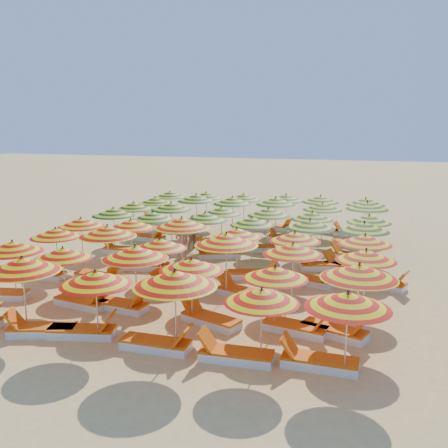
# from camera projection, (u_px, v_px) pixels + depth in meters

# --- Properties ---
(ground) EXTENTS (120.00, 120.00, 0.00)m
(ground) POSITION_uv_depth(u_px,v_px,m) (220.00, 267.00, 19.03)
(ground) COLOR #F0BC6A
(ground) RESTS_ON ground
(umbrella_1) EXTENTS (2.32, 2.32, 2.07)m
(umbrella_1) POSITION_uv_depth(u_px,v_px,m) (22.00, 265.00, 12.84)
(umbrella_1) COLOR silver
(umbrella_1) RESTS_ON ground
(umbrella_2) EXTENTS (1.85, 1.85, 1.88)m
(umbrella_2) POSITION_uv_depth(u_px,v_px,m) (95.00, 278.00, 12.27)
(umbrella_2) COLOR silver
(umbrella_2) RESTS_ON ground
(umbrella_3) EXTENTS (2.31, 2.31, 2.11)m
(umbrella_3) POSITION_uv_depth(u_px,v_px,m) (175.00, 279.00, 11.57)
(umbrella_3) COLOR silver
(umbrella_3) RESTS_ON ground
(umbrella_4) EXTENTS (1.89, 1.89, 1.82)m
(umbrella_4) POSITION_uv_depth(u_px,v_px,m) (262.00, 296.00, 11.15)
(umbrella_4) COLOR silver
(umbrella_4) RESTS_ON ground
(umbrella_5) EXTENTS (2.32, 2.32, 1.96)m
(umbrella_5) POSITION_uv_depth(u_px,v_px,m) (348.00, 300.00, 10.53)
(umbrella_5) COLOR silver
(umbrella_5) RESTS_ON ground
(umbrella_6) EXTENTS (1.86, 1.86, 1.92)m
(umbrella_6) POSITION_uv_depth(u_px,v_px,m) (12.00, 247.00, 15.24)
(umbrella_6) COLOR silver
(umbrella_6) RESTS_ON ground
(umbrella_7) EXTENTS (1.98, 1.98, 1.83)m
(umbrella_7) POSITION_uv_depth(u_px,v_px,m) (63.00, 253.00, 14.83)
(umbrella_7) COLOR silver
(umbrella_7) RESTS_ON ground
(umbrella_8) EXTENTS (1.94, 1.94, 2.02)m
(umbrella_8) POSITION_uv_depth(u_px,v_px,m) (135.00, 252.00, 14.23)
(umbrella_8) COLOR silver
(umbrella_8) RESTS_ON ground
(umbrella_9) EXTENTS (2.29, 2.29, 1.88)m
(umbrella_9) POSITION_uv_depth(u_px,v_px,m) (192.00, 265.00, 13.46)
(umbrella_9) COLOR silver
(umbrella_9) RESTS_ON ground
(umbrella_10) EXTENTS (1.91, 1.91, 1.82)m
(umbrella_10) POSITION_uv_depth(u_px,v_px,m) (275.00, 273.00, 12.92)
(umbrella_10) COLOR silver
(umbrella_10) RESTS_ON ground
(umbrella_11) EXTENTS (2.52, 2.52, 2.05)m
(umbrella_11) POSITION_uv_depth(u_px,v_px,m) (359.00, 271.00, 12.32)
(umbrella_11) COLOR silver
(umbrella_11) RESTS_ON ground
(umbrella_12) EXTENTS (2.21, 2.21, 1.87)m
(umbrella_12) POSITION_uv_depth(u_px,v_px,m) (56.00, 233.00, 17.42)
(umbrella_12) COLOR silver
(umbrella_12) RESTS_ON ground
(umbrella_13) EXTENTS (2.46, 2.46, 2.09)m
(umbrella_13) POSITION_uv_depth(u_px,v_px,m) (107.00, 231.00, 16.79)
(umbrella_13) COLOR silver
(umbrella_13) RESTS_ON ground
(umbrella_14) EXTENTS (2.01, 2.01, 1.84)m
(umbrella_14) POSITION_uv_depth(u_px,v_px,m) (160.00, 244.00, 15.97)
(umbrella_14) COLOR silver
(umbrella_14) RESTS_ON ground
(umbrella_15) EXTENTS (2.37, 2.37, 2.12)m
(umbrella_15) POSITION_uv_depth(u_px,v_px,m) (226.00, 239.00, 15.48)
(umbrella_15) COLOR silver
(umbrella_15) RESTS_ON ground
(umbrella_16) EXTENTS (2.28, 2.28, 1.94)m
(umbrella_16) POSITION_uv_depth(u_px,v_px,m) (293.00, 249.00, 14.94)
(umbrella_16) COLOR silver
(umbrella_16) RESTS_ON ground
(umbrella_17) EXTENTS (2.26, 2.26, 1.87)m
(umbrella_17) POSITION_uv_depth(u_px,v_px,m) (366.00, 255.00, 14.44)
(umbrella_17) COLOR silver
(umbrella_17) RESTS_ON ground
(umbrella_18) EXTENTS (2.30, 2.30, 1.92)m
(umbrella_18) POSITION_uv_depth(u_px,v_px,m) (81.00, 222.00, 19.05)
(umbrella_18) COLOR silver
(umbrella_18) RESTS_ON ground
(umbrella_19) EXTENTS (2.15, 2.15, 1.96)m
(umbrella_19) POSITION_uv_depth(u_px,v_px,m) (131.00, 224.00, 18.54)
(umbrella_19) COLOR silver
(umbrella_19) RESTS_ON ground
(umbrella_20) EXTENTS (2.08, 2.08, 2.12)m
(umbrella_20) POSITION_uv_depth(u_px,v_px,m) (182.00, 223.00, 18.03)
(umbrella_20) COLOR silver
(umbrella_20) RESTS_ON ground
(umbrella_21) EXTENTS (2.08, 2.08, 1.84)m
(umbrella_21) POSITION_uv_depth(u_px,v_px,m) (237.00, 233.00, 17.57)
(umbrella_21) COLOR silver
(umbrella_21) RESTS_ON ground
(umbrella_22) EXTENTS (1.94, 1.94, 1.86)m
(umbrella_22) POSITION_uv_depth(u_px,v_px,m) (295.00, 237.00, 16.87)
(umbrella_22) COLOR silver
(umbrella_22) RESTS_ON ground
(umbrella_23) EXTENTS (2.04, 2.04, 1.87)m
(umbrella_23) POSITION_uv_depth(u_px,v_px,m) (365.00, 239.00, 16.40)
(umbrella_23) COLOR silver
(umbrella_23) RESTS_ON ground
(umbrella_24) EXTENTS (1.87, 1.87, 1.94)m
(umbrella_24) POSITION_uv_depth(u_px,v_px,m) (113.00, 212.00, 21.20)
(umbrella_24) COLOR silver
(umbrella_24) RESTS_ON ground
(umbrella_25) EXTENTS (2.29, 2.29, 1.87)m
(umbrella_25) POSITION_uv_depth(u_px,v_px,m) (153.00, 216.00, 20.67)
(umbrella_25) COLOR silver
(umbrella_25) RESTS_ON ground
(umbrella_26) EXTENTS (2.38, 2.38, 1.95)m
(umbrella_26) POSITION_uv_depth(u_px,v_px,m) (205.00, 217.00, 20.09)
(umbrella_26) COLOR silver
(umbrella_26) RESTS_ON ground
(umbrella_27) EXTENTS (2.26, 2.26, 1.86)m
(umbrella_27) POSITION_uv_depth(u_px,v_px,m) (252.00, 221.00, 19.57)
(umbrella_27) COLOR silver
(umbrella_27) RESTS_ON ground
(umbrella_28) EXTENTS (1.90, 1.90, 1.96)m
(umbrella_28) POSITION_uv_depth(u_px,v_px,m) (310.00, 224.00, 18.55)
(umbrella_28) COLOR silver
(umbrella_28) RESTS_ON ground
(umbrella_29) EXTENTS (1.94, 1.94, 1.96)m
(umbrella_29) POSITION_uv_depth(u_px,v_px,m) (364.00, 227.00, 18.08)
(umbrella_29) COLOR silver
(umbrella_29) RESTS_ON ground
(umbrella_30) EXTENTS (2.22, 2.22, 1.88)m
(umbrella_30) POSITION_uv_depth(u_px,v_px,m) (134.00, 206.00, 23.10)
(umbrella_30) COLOR silver
(umbrella_30) RESTS_ON ground
(umbrella_31) EXTENTS (2.03, 2.03, 1.99)m
(umbrella_31) POSITION_uv_depth(u_px,v_px,m) (171.00, 206.00, 22.40)
(umbrella_31) COLOR silver
(umbrella_31) RESTS_ON ground
(umbrella_32) EXTENTS (1.76, 1.76, 1.86)m
(umbrella_32) POSITION_uv_depth(u_px,v_px,m) (221.00, 211.00, 21.95)
(umbrella_32) COLOR silver
(umbrella_32) RESTS_ON ground
(umbrella_33) EXTENTS (2.12, 2.12, 1.95)m
(umbrella_33) POSITION_uv_depth(u_px,v_px,m) (269.00, 212.00, 21.12)
(umbrella_33) COLOR silver
(umbrella_33) RESTS_ON ground
(umbrella_34) EXTENTS (2.23, 2.23, 1.88)m
(umbrella_34) POSITION_uv_depth(u_px,v_px,m) (312.00, 216.00, 20.64)
(umbrella_34) COLOR silver
(umbrella_34) RESTS_ON ground
(umbrella_35) EXTENTS (2.04, 2.04, 1.88)m
(umbrella_35) POSITION_uv_depth(u_px,v_px,m) (369.00, 219.00, 19.92)
(umbrella_35) COLOR silver
(umbrella_35) RESTS_ON ground
(umbrella_36) EXTENTS (1.78, 1.78, 1.84)m
(umbrella_36) POSITION_uv_depth(u_px,v_px,m) (155.00, 200.00, 24.99)
(umbrella_36) COLOR silver
(umbrella_36) RESTS_ON ground
(umbrella_37) EXTENTS (2.31, 2.31, 2.06)m
(umbrella_37) POSITION_uv_depth(u_px,v_px,m) (196.00, 198.00, 24.50)
(umbrella_37) COLOR silver
(umbrella_37) RESTS_ON ground
(umbrella_38) EXTENTS (2.56, 2.56, 2.04)m
(umbrella_38) POSITION_uv_depth(u_px,v_px,m) (233.00, 201.00, 23.72)
(umbrella_38) COLOR silver
(umbrella_38) RESTS_ON ground
(umbrella_39) EXTENTS (2.61, 2.61, 2.11)m
(umbrella_39) POSITION_uv_depth(u_px,v_px,m) (276.00, 201.00, 23.20)
(umbrella_39) COLOR silver
(umbrella_39) RESTS_ON ground
(umbrella_40) EXTENTS (2.29, 2.29, 1.91)m
(umbrella_40) POSITION_uv_depth(u_px,v_px,m) (323.00, 206.00, 22.76)
(umbrella_40) COLOR silver
(umbrella_40) RESTS_ON ground
(umbrella_41) EXTENTS (2.03, 2.03, 2.09)m
(umbrella_41) POSITION_uv_depth(u_px,v_px,m) (367.00, 206.00, 22.02)
(umbrella_41) COLOR silver
(umbrella_41) RESTS_ON ground
(umbrella_42) EXTENTS (2.30, 2.30, 1.86)m
(umbrella_42) POSITION_uv_depth(u_px,v_px,m) (170.00, 194.00, 27.04)
(umbrella_42) COLOR silver
(umbrella_42) RESTS_ON ground
(umbrella_43) EXTENTS (2.31, 2.31, 1.89)m
(umbrella_43) POSITION_uv_depth(u_px,v_px,m) (206.00, 195.00, 26.52)
(umbrella_43) COLOR silver
(umbrella_43) RESTS_ON ground
(umbrella_44) EXTENTS (2.05, 2.05, 1.91)m
(umbrella_44) POSITION_uv_depth(u_px,v_px,m) (244.00, 197.00, 25.69)
(umbrella_44) COLOR silver
(umbrella_44) RESTS_ON ground
(umbrella_45) EXTENTS (2.42, 2.42, 1.96)m
(umbrella_45) POSITION_uv_depth(u_px,v_px,m) (286.00, 198.00, 25.18)
(umbrella_45) COLOR silver
(umbrella_45) RESTS_ON ground
(umbrella_46) EXTENTS (1.85, 1.85, 1.95)m
(umbrella_46) POSITION_uv_depth(u_px,v_px,m) (320.00, 199.00, 24.73)
(umbrella_46) COLOR silver
(umbrella_46) RESTS_ON ground
(umbrella_47) EXTENTS (2.37, 2.37, 1.96)m
(umbrella_47) POSITION_uv_depth(u_px,v_px,m) (366.00, 202.00, 23.89)
(umbrella_47) COLOR silver
(umbrella_47) RESTS_ON ground
(lounger_1) EXTENTS (1.83, 1.09, 0.69)m
(lounger_1) POSITION_uv_depth(u_px,v_px,m) (41.00, 329.00, 12.93)
(lounger_1) COLOR white
(lounger_1) RESTS_ON ground
(lounger_2) EXTENTS (1.82, 0.96, 0.69)m
(lounger_2) POSITION_uv_depth(u_px,v_px,m) (83.00, 331.00, 12.81)
(lounger_2) COLOR white
(lounger_2) RESTS_ON ground
(lounger_3) EXTENTS (1.74, 0.59, 0.69)m
(lounger_3) POSITION_uv_depth(u_px,v_px,m) (158.00, 344.00, 12.07)
(lounger_3) COLOR white
(lounger_3) RESTS_ON ground
(lounger_4) EXTENTS (1.76, 0.65, 0.69)m
(lounger_4) POSITION_uv_depth(u_px,v_px,m) (234.00, 355.00, 11.52)
(lounger_4) COLOR white
(lounger_4) RESTS_ON ground
(lounger_5) EXTENTS (1.74, 0.61, 0.69)m
(lounger_5) POSITION_uv_depth(u_px,v_px,m) (318.00, 361.00, 11.18)
(lounger_5) COLOR white
(lounger_5) RESTS_ON ground
(lounger_7) EXTENTS (1.80, 0.86, 0.69)m
(lounger_7) POSITION_uv_depth(u_px,v_px,m) (83.00, 302.00, 14.92)
(lounger_7) COLOR white
(lounger_7) RESTS_ON ground
(lounger_8) EXTENTS (1.80, 0.84, 0.69)m
(lounger_8) POSITION_uv_depth(u_px,v_px,m) (121.00, 305.00, 14.67)
(lounger_8) COLOR white
(lounger_8) RESTS_ON ground
(lounger_9) EXTENTS (1.83, 1.14, 0.69)m
(lounger_9) POSITION_uv_depth(u_px,v_px,m) (210.00, 319.00, 13.61)
(lounger_9) COLOR white
(lounger_9) RESTS_ON ground
(lounger_10) EXTENTS (1.81, 0.93, 0.69)m
(lounger_10) POSITION_uv_depth(u_px,v_px,m) (297.00, 328.00, 13.04)
(lounger_10) COLOR white
(lounger_10) RESTS_ON ground
(lounger_11) EXTENTS (1.83, 1.12, 0.69)m
(lounger_11) POSITION_uv_depth(u_px,v_px,m) (336.00, 331.00, 12.82)
(lounger_11) COLOR white
(lounger_11) RESTS_ON ground
(lounger_12) EXTENTS (1.78, 0.74, 0.69)m
(lounger_12) POSITION_uv_depth(u_px,v_px,m) (43.00, 274.00, 17.65)
(lounger_12) COLOR white
(lounger_12) RESTS_ON ground
(lounger_13) EXTENTS (1.82, 0.96, 0.69)m
(lounger_13) POSITION_uv_depth(u_px,v_px,m) (99.00, 277.00, 17.37)
(lounger_13) COLOR white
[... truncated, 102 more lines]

